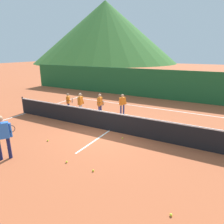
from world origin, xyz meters
The scene contains 17 objects.
ground_plane centered at (0.00, 0.00, 0.00)m, with size 120.00×120.00×0.00m, color #B25633.
line_baseline_far centered at (0.00, 5.02, 0.00)m, with size 12.20×0.08×0.01m, color white.
line_sideline_west centered at (-6.10, 0.00, 0.00)m, with size 0.08×11.43×0.01m, color white.
line_service_center centered at (0.00, 0.00, 0.00)m, with size 0.08×5.29×0.01m, color white.
tennis_net centered at (0.00, 0.00, 0.50)m, with size 12.59×0.08×1.05m.
instructor centered at (-1.99, -4.16, 1.00)m, with size 0.58×0.81×1.66m.
student_0 centered at (-3.89, 1.56, 0.73)m, with size 0.60×0.49×1.22m.
student_1 centered at (-2.80, 1.40, 0.82)m, with size 0.30×0.56×1.37m.
student_2 centered at (-1.69, 1.86, 0.81)m, with size 0.48×0.61×1.34m.
student_3 centered at (-0.60, 2.70, 0.78)m, with size 0.37×0.52×1.29m.
tennis_ball_3 centered at (-1.76, -2.35, 0.03)m, with size 0.07×0.07×0.07m, color yellow.
tennis_ball_4 centered at (0.99, -0.56, 0.03)m, with size 0.07×0.07×0.07m, color yellow.
tennis_ball_5 centered at (3.93, -3.96, 0.03)m, with size 0.07×0.07×0.07m, color yellow.
tennis_ball_8 centered at (0.14, -3.32, 0.03)m, with size 0.07×0.07×0.07m, color yellow.
tennis_ball_9 centered at (1.26, -3.31, 0.03)m, with size 0.07×0.07×0.07m, color yellow.
windscreen_fence centered at (0.00, 8.06, 1.19)m, with size 26.84×0.08×2.38m, color #1E5B2D.
hill_0 centered at (-31.60, 53.39, 9.69)m, with size 47.15×47.15×19.37m, color #38702D.
Camera 1 is at (4.55, -8.02, 3.77)m, focal length 32.13 mm.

